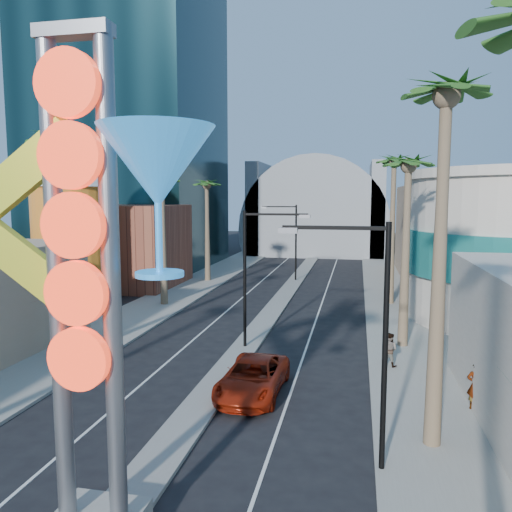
{
  "coord_description": "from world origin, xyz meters",
  "views": [
    {
      "loc": [
        6.28,
        -7.51,
        8.72
      ],
      "look_at": [
        0.25,
        21.98,
        5.2
      ],
      "focal_mm": 35.0,
      "sensor_mm": 36.0,
      "label": 1
    }
  ],
  "objects_px": {
    "pedestrian_a": "(476,386)",
    "pedestrian_b": "(389,349)",
    "red_pickup": "(253,377)",
    "neon_sign": "(114,260)"
  },
  "relations": [
    {
      "from": "pedestrian_a",
      "to": "pedestrian_b",
      "type": "height_order",
      "value": "pedestrian_a"
    },
    {
      "from": "red_pickup",
      "to": "pedestrian_a",
      "type": "bearing_deg",
      "value": 1.15
    },
    {
      "from": "red_pickup",
      "to": "pedestrian_a",
      "type": "xyz_separation_m",
      "value": [
        9.27,
        -0.08,
        0.37
      ]
    },
    {
      "from": "neon_sign",
      "to": "pedestrian_a",
      "type": "distance_m",
      "value": 15.88
    },
    {
      "from": "neon_sign",
      "to": "red_pickup",
      "type": "height_order",
      "value": "neon_sign"
    },
    {
      "from": "neon_sign",
      "to": "pedestrian_b",
      "type": "bearing_deg",
      "value": 64.58
    },
    {
      "from": "neon_sign",
      "to": "pedestrian_a",
      "type": "xyz_separation_m",
      "value": [
        10.32,
        10.37,
        -6.17
      ]
    },
    {
      "from": "neon_sign",
      "to": "pedestrian_b",
      "type": "distance_m",
      "value": 17.91
    },
    {
      "from": "pedestrian_a",
      "to": "pedestrian_b",
      "type": "distance_m",
      "value": 5.71
    },
    {
      "from": "red_pickup",
      "to": "pedestrian_b",
      "type": "distance_m",
      "value": 7.74
    }
  ]
}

